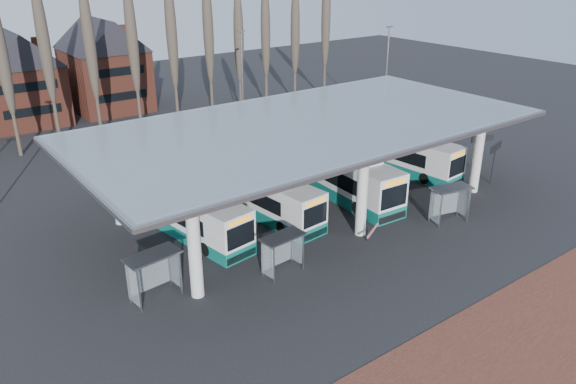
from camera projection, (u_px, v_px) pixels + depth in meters
ground at (387, 249)px, 35.11m from camera, size 140.00×140.00×0.00m
brick_strip at (574, 348)px, 26.27m from camera, size 70.00×10.00×0.03m
station_canopy at (309, 131)px, 38.76m from camera, size 32.00×16.00×6.34m
poplar_row at (153, 42)px, 55.96m from camera, size 45.10×1.10×14.50m
lamp_post_b at (243, 81)px, 55.45m from camera, size 0.80×0.16×10.17m
lamp_post_c at (386, 74)px, 58.73m from camera, size 0.80×0.16×10.17m
bus_0 at (184, 210)px, 36.82m from camera, size 4.01×11.50×3.13m
bus_1 at (260, 193)px, 39.51m from camera, size 3.34×11.16×3.05m
bus_2 at (337, 173)px, 42.70m from camera, size 3.38×12.53×3.44m
bus_3 at (397, 151)px, 47.57m from camera, size 3.57×11.75×3.21m
shelter_0 at (152, 266)px, 29.42m from camera, size 3.01×1.73×2.67m
shelter_1 at (281, 245)px, 31.88m from camera, size 2.68×1.50×2.40m
shelter_2 at (449, 196)px, 38.02m from camera, size 3.01×1.99×2.56m
info_sign_0 at (495, 150)px, 43.92m from camera, size 2.18×0.71×3.31m
info_sign_1 at (482, 141)px, 46.48m from camera, size 2.05×0.75×3.15m
barrier at (371, 231)px, 35.50m from camera, size 1.96×1.09×1.08m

